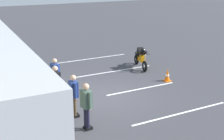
# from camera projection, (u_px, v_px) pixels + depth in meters

# --- Properties ---
(ground_plane) EXTENTS (80.00, 80.00, 0.00)m
(ground_plane) POSITION_uv_depth(u_px,v_px,m) (106.00, 97.00, 13.62)
(ground_plane) COLOR #38383D
(spectator_far_left) EXTENTS (0.58, 0.36, 1.70)m
(spectator_far_left) POSITION_uv_depth(u_px,v_px,m) (86.00, 103.00, 10.49)
(spectator_far_left) COLOR black
(spectator_far_left) RESTS_ON ground_plane
(spectator_left) EXTENTS (0.57, 0.32, 1.66)m
(spectator_left) POSITION_uv_depth(u_px,v_px,m) (74.00, 93.00, 11.43)
(spectator_left) COLOR #473823
(spectator_left) RESTS_ON ground_plane
(spectator_centre) EXTENTS (0.58, 0.36, 1.69)m
(spectator_centre) POSITION_uv_depth(u_px,v_px,m) (56.00, 82.00, 12.43)
(spectator_centre) COLOR black
(spectator_centre) RESTS_ON ground_plane
(spectator_right) EXTENTS (0.58, 0.37, 1.66)m
(spectator_right) POSITION_uv_depth(u_px,v_px,m) (55.00, 73.00, 13.56)
(spectator_right) COLOR black
(spectator_right) RESTS_ON ground_plane
(parked_motorcycle_silver) EXTENTS (2.05, 0.58, 0.99)m
(parked_motorcycle_silver) POSITION_uv_depth(u_px,v_px,m) (45.00, 99.00, 12.16)
(parked_motorcycle_silver) COLOR black
(parked_motorcycle_silver) RESTS_ON ground_plane
(parked_motorcycle_dark) EXTENTS (2.05, 0.58, 0.99)m
(parked_motorcycle_dark) POSITION_uv_depth(u_px,v_px,m) (29.00, 78.00, 14.53)
(parked_motorcycle_dark) COLOR black
(parked_motorcycle_dark) RESTS_ON ground_plane
(stunt_motorcycle) EXTENTS (2.03, 0.72, 1.23)m
(stunt_motorcycle) POSITION_uv_depth(u_px,v_px,m) (141.00, 57.00, 17.46)
(stunt_motorcycle) COLOR black
(stunt_motorcycle) RESTS_ON ground_plane
(traffic_cone) EXTENTS (0.34, 0.34, 0.63)m
(traffic_cone) POSITION_uv_depth(u_px,v_px,m) (167.00, 75.00, 15.47)
(traffic_cone) COLOR orange
(traffic_cone) RESTS_ON ground_plane
(bay_line_b) EXTENTS (0.17, 4.48, 0.01)m
(bay_line_b) POSITION_uv_depth(u_px,v_px,m) (181.00, 113.00, 12.01)
(bay_line_b) COLOR white
(bay_line_b) RESTS_ON ground_plane
(bay_line_c) EXTENTS (0.16, 3.64, 0.01)m
(bay_line_c) POSITION_uv_depth(u_px,v_px,m) (141.00, 89.00, 14.52)
(bay_line_c) COLOR white
(bay_line_c) RESTS_ON ground_plane
(bay_line_d) EXTENTS (0.18, 4.77, 0.01)m
(bay_line_d) POSITION_uv_depth(u_px,v_px,m) (113.00, 71.00, 17.02)
(bay_line_d) COLOR white
(bay_line_d) RESTS_ON ground_plane
(bay_line_e) EXTENTS (0.17, 4.62, 0.01)m
(bay_line_e) POSITION_uv_depth(u_px,v_px,m) (92.00, 58.00, 19.53)
(bay_line_e) COLOR white
(bay_line_e) RESTS_ON ground_plane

